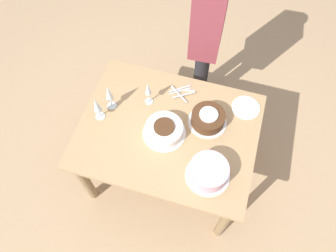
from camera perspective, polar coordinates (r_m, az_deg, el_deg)
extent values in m
plane|color=tan|center=(2.88, 0.00, -7.51)|extent=(12.00, 12.00, 0.00)
cube|color=tan|center=(2.24, 0.00, -0.81)|extent=(1.21, 0.94, 0.03)
cylinder|color=#8E724D|center=(2.74, 13.10, -0.21)|extent=(0.07, 0.07, 0.69)
cylinder|color=#8E724D|center=(2.85, -8.01, 5.11)|extent=(0.07, 0.07, 0.69)
cylinder|color=#8E724D|center=(2.42, 9.77, -16.03)|extent=(0.07, 0.07, 0.69)
cylinder|color=#8E724D|center=(2.55, -14.24, -9.14)|extent=(0.07, 0.07, 0.69)
cylinder|color=white|center=(2.21, -0.66, -1.21)|extent=(0.29, 0.29, 0.01)
cylinder|color=white|center=(2.17, -0.67, -0.69)|extent=(0.25, 0.25, 0.08)
cylinder|color=#4C2D19|center=(2.13, -0.69, -0.11)|extent=(0.14, 0.14, 0.01)
cylinder|color=white|center=(2.27, 6.86, 0.75)|extent=(0.27, 0.27, 0.01)
cylinder|color=#4C2D19|center=(2.23, 6.98, 1.34)|extent=(0.23, 0.23, 0.09)
cylinder|color=white|center=(2.19, 7.12, 2.00)|extent=(0.13, 0.13, 0.01)
cylinder|color=white|center=(2.10, 6.89, -8.52)|extent=(0.28, 0.28, 0.01)
cylinder|color=#E5B2C6|center=(2.04, 7.08, -7.91)|extent=(0.24, 0.24, 0.12)
cylinder|color=silver|center=(2.34, -3.32, 4.31)|extent=(0.06, 0.06, 0.00)
cylinder|color=silver|center=(2.30, -3.39, 5.04)|extent=(0.01, 0.01, 0.10)
cone|color=silver|center=(2.22, -3.53, 6.54)|extent=(0.04, 0.04, 0.11)
cylinder|color=silver|center=(2.32, -11.71, 1.68)|extent=(0.07, 0.07, 0.00)
cylinder|color=silver|center=(2.29, -11.90, 2.23)|extent=(0.01, 0.01, 0.08)
cone|color=silver|center=(2.20, -12.39, 3.63)|extent=(0.05, 0.05, 0.13)
cylinder|color=silver|center=(2.35, -9.72, 3.51)|extent=(0.07, 0.07, 0.00)
cylinder|color=silver|center=(2.31, -9.90, 4.17)|extent=(0.01, 0.01, 0.09)
cone|color=silver|center=(2.22, -10.33, 5.74)|extent=(0.05, 0.05, 0.13)
cylinder|color=white|center=(2.38, 13.38, 3.14)|extent=(0.20, 0.20, 0.01)
cube|color=silver|center=(2.40, 2.69, 6.21)|extent=(0.17, 0.05, 0.00)
cube|color=silver|center=(2.39, 2.12, 6.13)|extent=(0.15, 0.11, 0.00)
cube|color=silver|center=(2.40, 2.09, 6.54)|extent=(0.14, 0.11, 0.00)
cube|color=silver|center=(2.36, 1.96, 5.45)|extent=(0.15, 0.11, 0.00)
cube|color=silver|center=(2.37, 1.82, 5.69)|extent=(0.14, 0.11, 0.00)
cube|color=silver|center=(2.36, 2.79, 5.45)|extent=(0.15, 0.10, 0.00)
cylinder|color=#232328|center=(3.03, 6.25, 10.83)|extent=(0.11, 0.11, 0.75)
cylinder|color=#232328|center=(2.89, 5.47, 7.59)|extent=(0.11, 0.11, 0.75)
cube|color=brown|center=(2.46, 7.38, 19.21)|extent=(0.24, 0.41, 0.62)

